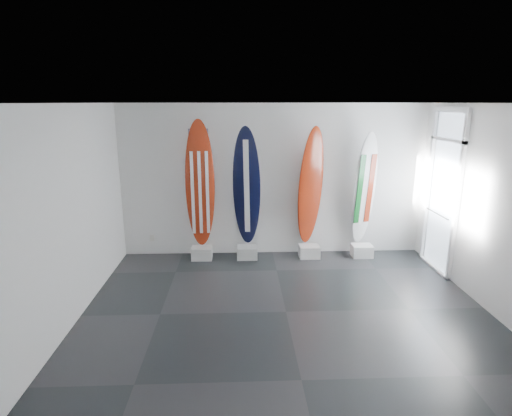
{
  "coord_description": "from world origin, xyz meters",
  "views": [
    {
      "loc": [
        -0.67,
        -5.46,
        3.01
      ],
      "look_at": [
        -0.39,
        1.4,
        1.23
      ],
      "focal_mm": 28.74,
      "sensor_mm": 36.0,
      "label": 1
    }
  ],
  "objects_px": {
    "surfboard_swiss": "(311,187)",
    "surfboard_italy": "(364,189)",
    "surfboard_usa": "(200,185)",
    "surfboard_navy": "(247,187)"
  },
  "relations": [
    {
      "from": "surfboard_navy",
      "to": "surfboard_italy",
      "type": "xyz_separation_m",
      "value": [
        2.31,
        0.0,
        -0.05
      ]
    },
    {
      "from": "surfboard_usa",
      "to": "surfboard_italy",
      "type": "relative_size",
      "value": 1.1
    },
    {
      "from": "surfboard_navy",
      "to": "surfboard_swiss",
      "type": "xyz_separation_m",
      "value": [
        1.24,
        0.0,
        -0.0
      ]
    },
    {
      "from": "surfboard_usa",
      "to": "surfboard_swiss",
      "type": "distance_m",
      "value": 2.14
    },
    {
      "from": "surfboard_usa",
      "to": "surfboard_navy",
      "type": "relative_size",
      "value": 1.05
    },
    {
      "from": "surfboard_swiss",
      "to": "surfboard_italy",
      "type": "height_order",
      "value": "surfboard_swiss"
    },
    {
      "from": "surfboard_italy",
      "to": "surfboard_swiss",
      "type": "bearing_deg",
      "value": 161.0
    },
    {
      "from": "surfboard_swiss",
      "to": "surfboard_italy",
      "type": "distance_m",
      "value": 1.06
    },
    {
      "from": "surfboard_usa",
      "to": "surfboard_navy",
      "type": "height_order",
      "value": "surfboard_usa"
    },
    {
      "from": "surfboard_usa",
      "to": "surfboard_swiss",
      "type": "height_order",
      "value": "surfboard_usa"
    }
  ]
}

